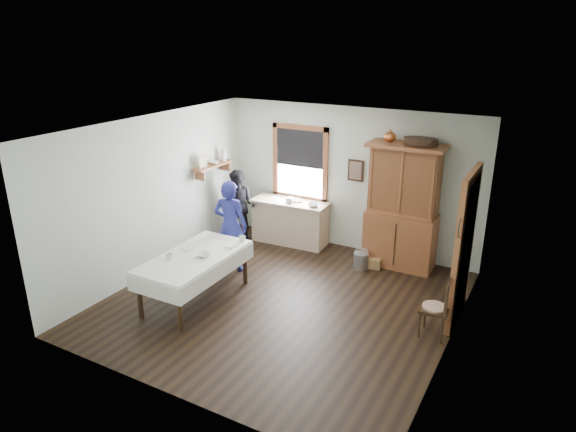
{
  "coord_description": "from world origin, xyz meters",
  "views": [
    {
      "loc": [
        3.47,
        -6.12,
        3.98
      ],
      "look_at": [
        -0.07,
        0.3,
        1.31
      ],
      "focal_mm": 32.0,
      "sensor_mm": 36.0,
      "label": 1
    }
  ],
  "objects_px": {
    "pail": "(361,261)",
    "wicker_basket": "(372,263)",
    "china_hutch": "(402,207)",
    "dining_table": "(195,278)",
    "spindle_chair": "(435,306)",
    "work_counter": "(290,222)",
    "figure_dark": "(239,209)",
    "woman_blue": "(231,229)"
  },
  "relations": [
    {
      "from": "wicker_basket",
      "to": "figure_dark",
      "type": "distance_m",
      "value": 2.81
    },
    {
      "from": "china_hutch",
      "to": "dining_table",
      "type": "height_order",
      "value": "china_hutch"
    },
    {
      "from": "work_counter",
      "to": "wicker_basket",
      "type": "distance_m",
      "value": 1.88
    },
    {
      "from": "wicker_basket",
      "to": "spindle_chair",
      "type": "bearing_deg",
      "value": -47.75
    },
    {
      "from": "work_counter",
      "to": "woman_blue",
      "type": "relative_size",
      "value": 1.0
    },
    {
      "from": "china_hutch",
      "to": "dining_table",
      "type": "bearing_deg",
      "value": -131.46
    },
    {
      "from": "work_counter",
      "to": "china_hutch",
      "type": "distance_m",
      "value": 2.3
    },
    {
      "from": "pail",
      "to": "woman_blue",
      "type": "relative_size",
      "value": 0.19
    },
    {
      "from": "dining_table",
      "to": "woman_blue",
      "type": "xyz_separation_m",
      "value": [
        -0.13,
        1.17,
        0.38
      ]
    },
    {
      "from": "spindle_chair",
      "to": "pail",
      "type": "relative_size",
      "value": 3.08
    },
    {
      "from": "china_hutch",
      "to": "dining_table",
      "type": "relative_size",
      "value": 1.18
    },
    {
      "from": "spindle_chair",
      "to": "figure_dark",
      "type": "height_order",
      "value": "figure_dark"
    },
    {
      "from": "spindle_chair",
      "to": "figure_dark",
      "type": "xyz_separation_m",
      "value": [
        -4.23,
        1.55,
        0.22
      ]
    },
    {
      "from": "work_counter",
      "to": "pail",
      "type": "bearing_deg",
      "value": -17.39
    },
    {
      "from": "dining_table",
      "to": "wicker_basket",
      "type": "distance_m",
      "value": 3.15
    },
    {
      "from": "spindle_chair",
      "to": "dining_table",
      "type": "bearing_deg",
      "value": -169.11
    },
    {
      "from": "woman_blue",
      "to": "pail",
      "type": "bearing_deg",
      "value": -162.65
    },
    {
      "from": "wicker_basket",
      "to": "figure_dark",
      "type": "bearing_deg",
      "value": -178.35
    },
    {
      "from": "work_counter",
      "to": "dining_table",
      "type": "xyz_separation_m",
      "value": [
        -0.18,
        -2.72,
        -0.05
      ]
    },
    {
      "from": "figure_dark",
      "to": "work_counter",
      "type": "bearing_deg",
      "value": 8.47
    },
    {
      "from": "work_counter",
      "to": "woman_blue",
      "type": "bearing_deg",
      "value": -104.19
    },
    {
      "from": "dining_table",
      "to": "wicker_basket",
      "type": "height_order",
      "value": "dining_table"
    },
    {
      "from": "china_hutch",
      "to": "spindle_chair",
      "type": "xyz_separation_m",
      "value": [
        1.1,
        -1.95,
        -0.66
      ]
    },
    {
      "from": "work_counter",
      "to": "dining_table",
      "type": "relative_size",
      "value": 0.8
    },
    {
      "from": "dining_table",
      "to": "figure_dark",
      "type": "height_order",
      "value": "figure_dark"
    },
    {
      "from": "china_hutch",
      "to": "pail",
      "type": "xyz_separation_m",
      "value": [
        -0.54,
        -0.44,
        -0.96
      ]
    },
    {
      "from": "china_hutch",
      "to": "wicker_basket",
      "type": "bearing_deg",
      "value": -140.76
    },
    {
      "from": "china_hutch",
      "to": "figure_dark",
      "type": "bearing_deg",
      "value": -173.27
    },
    {
      "from": "china_hutch",
      "to": "work_counter",
      "type": "bearing_deg",
      "value": 179.81
    },
    {
      "from": "figure_dark",
      "to": "china_hutch",
      "type": "bearing_deg",
      "value": -6.85
    },
    {
      "from": "pail",
      "to": "wicker_basket",
      "type": "height_order",
      "value": "pail"
    },
    {
      "from": "pail",
      "to": "work_counter",
      "type": "bearing_deg",
      "value": 165.47
    },
    {
      "from": "work_counter",
      "to": "dining_table",
      "type": "bearing_deg",
      "value": -96.6
    },
    {
      "from": "woman_blue",
      "to": "wicker_basket",
      "type": "bearing_deg",
      "value": -161.92
    },
    {
      "from": "china_hutch",
      "to": "woman_blue",
      "type": "relative_size",
      "value": 1.47
    },
    {
      "from": "woman_blue",
      "to": "dining_table",
      "type": "bearing_deg",
      "value": 84.23
    },
    {
      "from": "work_counter",
      "to": "dining_table",
      "type": "height_order",
      "value": "work_counter"
    },
    {
      "from": "pail",
      "to": "woman_blue",
      "type": "xyz_separation_m",
      "value": [
        -1.98,
        -1.13,
        0.61
      ]
    },
    {
      "from": "work_counter",
      "to": "spindle_chair",
      "type": "distance_m",
      "value": 3.83
    },
    {
      "from": "work_counter",
      "to": "figure_dark",
      "type": "bearing_deg",
      "value": -160.39
    },
    {
      "from": "china_hutch",
      "to": "woman_blue",
      "type": "xyz_separation_m",
      "value": [
        -2.51,
        -1.57,
        -0.35
      ]
    },
    {
      "from": "china_hutch",
      "to": "figure_dark",
      "type": "xyz_separation_m",
      "value": [
        -3.13,
        -0.39,
        -0.44
      ]
    }
  ]
}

